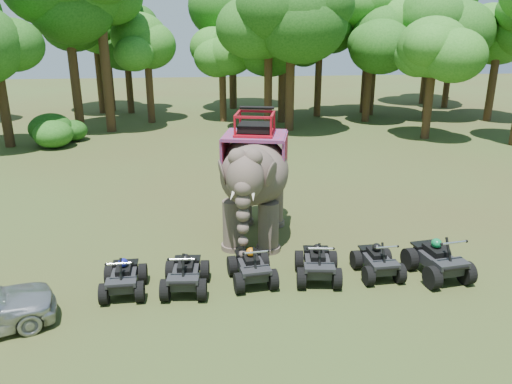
# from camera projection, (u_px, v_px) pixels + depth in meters

# --- Properties ---
(ground) EXTENTS (110.00, 110.00, 0.00)m
(ground) POSITION_uv_depth(u_px,v_px,m) (260.00, 263.00, 15.33)
(ground) COLOR #47381E
(ground) RESTS_ON ground
(elephant) EXTENTS (3.40, 5.58, 4.36)m
(elephant) POSITION_uv_depth(u_px,v_px,m) (255.00, 176.00, 16.56)
(elephant) COLOR #50413A
(elephant) RESTS_ON ground
(atv_0) EXTENTS (1.19, 1.60, 1.17)m
(atv_0) POSITION_uv_depth(u_px,v_px,m) (123.00, 273.00, 13.49)
(atv_0) COLOR black
(atv_0) RESTS_ON ground
(atv_1) EXTENTS (1.35, 1.76, 1.23)m
(atv_1) POSITION_uv_depth(u_px,v_px,m) (185.00, 269.00, 13.62)
(atv_1) COLOR black
(atv_1) RESTS_ON ground
(atv_2) EXTENTS (1.36, 1.75, 1.20)m
(atv_2) POSITION_uv_depth(u_px,v_px,m) (252.00, 262.00, 14.05)
(atv_2) COLOR black
(atv_2) RESTS_ON ground
(atv_3) EXTENTS (1.44, 1.83, 1.24)m
(atv_3) POSITION_uv_depth(u_px,v_px,m) (318.00, 259.00, 14.21)
(atv_3) COLOR black
(atv_3) RESTS_ON ground
(atv_4) EXTENTS (1.22, 1.62, 1.16)m
(atv_4) POSITION_uv_depth(u_px,v_px,m) (378.00, 257.00, 14.43)
(atv_4) COLOR black
(atv_4) RESTS_ON ground
(atv_5) EXTENTS (1.58, 2.01, 1.36)m
(atv_5) POSITION_uv_depth(u_px,v_px,m) (439.00, 255.00, 14.34)
(atv_5) COLOR black
(atv_5) RESTS_ON ground
(tree_0) EXTENTS (4.72, 4.72, 6.74)m
(tree_0) POSITION_uv_depth(u_px,v_px,m) (222.00, 75.00, 36.12)
(tree_0) COLOR #195114
(tree_0) RESTS_ON ground
(tree_1) EXTENTS (6.83, 6.83, 9.75)m
(tree_1) POSITION_uv_depth(u_px,v_px,m) (291.00, 57.00, 32.52)
(tree_1) COLOR #195114
(tree_1) RESTS_ON ground
(tree_2) EXTENTS (5.71, 5.71, 8.16)m
(tree_2) POSITION_uv_depth(u_px,v_px,m) (369.00, 65.00, 35.79)
(tree_2) COLOR #195114
(tree_2) RESTS_ON ground
(tree_3) EXTENTS (4.97, 4.97, 7.10)m
(tree_3) POSITION_uv_depth(u_px,v_px,m) (431.00, 82.00, 30.59)
(tree_3) COLOR #195114
(tree_3) RESTS_ON ground
(tree_24) EXTENTS (6.86, 6.86, 9.80)m
(tree_24) POSITION_uv_depth(u_px,v_px,m) (72.00, 57.00, 32.08)
(tree_24) COLOR #195114
(tree_24) RESTS_ON ground
(tree_25) EXTENTS (5.27, 5.27, 7.53)m
(tree_25) POSITION_uv_depth(u_px,v_px,m) (148.00, 70.00, 35.54)
(tree_25) COLOR #195114
(tree_25) RESTS_ON ground
(tree_26) EXTENTS (6.83, 6.83, 9.75)m
(tree_26) POSITION_uv_depth(u_px,v_px,m) (433.00, 53.00, 36.39)
(tree_26) COLOR #195114
(tree_26) RESTS_ON ground
(tree_27) EXTENTS (7.18, 7.18, 10.26)m
(tree_27) POSITION_uv_depth(u_px,v_px,m) (428.00, 45.00, 43.64)
(tree_27) COLOR #195114
(tree_27) RESTS_ON ground
(tree_28) EXTENTS (4.97, 4.97, 7.10)m
(tree_28) POSITION_uv_depth(u_px,v_px,m) (449.00, 65.00, 42.01)
(tree_28) COLOR #195114
(tree_28) RESTS_ON ground
(tree_29) EXTENTS (5.25, 5.25, 7.50)m
(tree_29) POSITION_uv_depth(u_px,v_px,m) (319.00, 67.00, 38.06)
(tree_29) COLOR #195114
(tree_29) RESTS_ON ground
(tree_30) EXTENTS (6.22, 6.22, 8.89)m
(tree_30) POSITION_uv_depth(u_px,v_px,m) (496.00, 60.00, 35.94)
(tree_30) COLOR #195114
(tree_30) RESTS_ON ground
(tree_31) EXTENTS (5.32, 5.32, 7.59)m
(tree_31) POSITION_uv_depth(u_px,v_px,m) (128.00, 65.00, 39.35)
(tree_31) COLOR #195114
(tree_31) RESTS_ON ground
(tree_32) EXTENTS (7.29, 7.29, 10.42)m
(tree_32) POSITION_uv_depth(u_px,v_px,m) (106.00, 46.00, 39.96)
(tree_32) COLOR #195114
(tree_32) RESTS_ON ground
(tree_33) EXTENTS (5.64, 5.64, 8.06)m
(tree_33) POSITION_uv_depth(u_px,v_px,m) (282.00, 66.00, 35.58)
(tree_33) COLOR #195114
(tree_33) RESTS_ON ground
(tree_35) EXTENTS (7.39, 7.39, 10.55)m
(tree_35) POSITION_uv_depth(u_px,v_px,m) (374.00, 46.00, 38.10)
(tree_35) COLOR #195114
(tree_35) RESTS_ON ground
(tree_36) EXTENTS (7.62, 7.62, 10.88)m
(tree_36) POSITION_uv_depth(u_px,v_px,m) (232.00, 42.00, 40.99)
(tree_36) COLOR #195114
(tree_36) RESTS_ON ground
(tree_37) EXTENTS (7.55, 7.55, 10.79)m
(tree_37) POSITION_uv_depth(u_px,v_px,m) (104.00, 49.00, 32.01)
(tree_37) COLOR #195114
(tree_37) RESTS_ON ground
(tree_38) EXTENTS (6.53, 6.53, 9.33)m
(tree_38) POSITION_uv_depth(u_px,v_px,m) (367.00, 53.00, 39.36)
(tree_38) COLOR #195114
(tree_38) RESTS_ON ground
(tree_39) EXTENTS (5.74, 5.74, 8.20)m
(tree_39) POSITION_uv_depth(u_px,v_px,m) (98.00, 61.00, 39.22)
(tree_39) COLOR #195114
(tree_39) RESTS_ON ground
(tree_40) EXTENTS (5.83, 5.83, 8.33)m
(tree_40) POSITION_uv_depth(u_px,v_px,m) (268.00, 67.00, 33.45)
(tree_40) COLOR #195114
(tree_40) RESTS_ON ground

